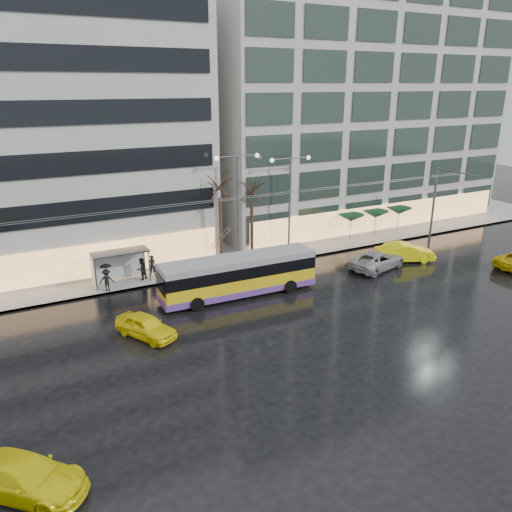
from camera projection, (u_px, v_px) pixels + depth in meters
ground at (282, 316)px, 32.87m from camera, size 140.00×140.00×0.00m
sidewalk at (223, 251)px, 45.45m from camera, size 80.00×10.00×0.15m
kerb at (248, 268)px, 41.30m from camera, size 80.00×0.10×0.15m
building_right at (348, 102)px, 52.97m from camera, size 32.00×14.00×25.00m
trolleybus at (239, 277)px, 35.73m from camera, size 11.52×4.64×5.31m
catenary at (242, 224)px, 38.57m from camera, size 42.24×5.12×7.00m
bus_shelter at (115, 260)px, 37.51m from camera, size 4.20×1.60×2.51m
street_lamp_near at (238, 194)px, 40.84m from camera, size 3.96×0.36×9.03m
street_lamp_far at (290, 191)px, 43.12m from camera, size 3.96×0.36×8.53m
tree_a at (220, 182)px, 39.99m from camera, size 3.20×3.20×8.40m
tree_b at (252, 186)px, 41.69m from camera, size 3.20×3.20×7.70m
parasol_a at (351, 218)px, 47.42m from camera, size 2.50×2.50×2.65m
parasol_b at (375, 214)px, 48.73m from camera, size 2.50×2.50×2.65m
parasol_c at (399, 211)px, 50.04m from camera, size 2.50×2.50×2.65m
taxi_a at (146, 326)px, 30.04m from camera, size 3.41×4.41×1.40m
taxi_b at (405, 252)px, 42.84m from camera, size 5.20×3.41×1.62m
taxi_d at (23, 476)px, 18.52m from camera, size 4.99×4.79×1.43m
sedan_silver at (377, 260)px, 41.14m from camera, size 5.80×3.71×1.49m
pedestrian_a at (152, 259)px, 38.97m from camera, size 1.23×1.24×2.19m
pedestrian_b at (142, 269)px, 38.38m from camera, size 1.07×1.01×1.75m
pedestrian_c at (106, 276)px, 36.25m from camera, size 1.22×1.04×2.11m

